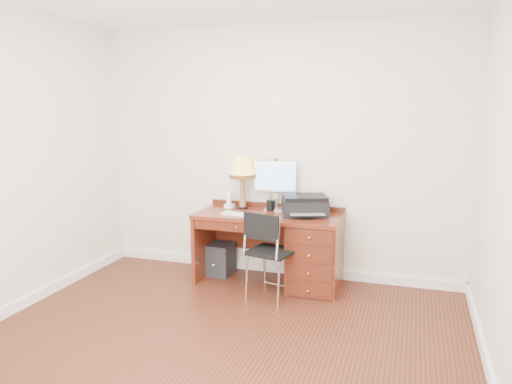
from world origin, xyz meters
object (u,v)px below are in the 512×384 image
(phone, at_px, (229,203))
(equipment_box, at_px, (219,259))
(chair, at_px, (269,247))
(desk, at_px, (299,248))
(printer, at_px, (305,205))
(leg_lamp, at_px, (242,171))
(monitor, at_px, (275,179))

(phone, relative_size, equipment_box, 0.55)
(phone, distance_m, chair, 0.91)
(desk, xyz_separation_m, phone, (-0.82, 0.16, 0.39))
(printer, height_order, equipment_box, printer)
(leg_lamp, relative_size, chair, 0.65)
(monitor, relative_size, printer, 0.96)
(leg_lamp, bearing_deg, chair, -51.43)
(leg_lamp, distance_m, equipment_box, 1.03)
(desk, distance_m, phone, 0.92)
(chair, bearing_deg, leg_lamp, 141.46)
(chair, bearing_deg, phone, 149.47)
(desk, xyz_separation_m, equipment_box, (-0.93, 0.10, -0.24))
(desk, xyz_separation_m, leg_lamp, (-0.67, 0.16, 0.75))
(printer, bearing_deg, phone, 154.00)
(desk, bearing_deg, printer, 58.37)
(desk, height_order, phone, phone)
(printer, distance_m, phone, 0.87)
(leg_lamp, bearing_deg, phone, -178.09)
(phone, bearing_deg, leg_lamp, 12.52)
(printer, height_order, chair, printer)
(monitor, xyz_separation_m, chair, (0.13, -0.68, -0.55))
(monitor, distance_m, printer, 0.46)
(phone, bearing_deg, equipment_box, -138.48)
(monitor, bearing_deg, chair, -82.68)
(monitor, bearing_deg, phone, -174.66)
(monitor, xyz_separation_m, printer, (0.36, -0.17, -0.23))
(leg_lamp, height_order, chair, leg_lamp)
(monitor, distance_m, phone, 0.58)
(equipment_box, bearing_deg, monitor, 16.19)
(monitor, height_order, leg_lamp, leg_lamp)
(chair, xyz_separation_m, equipment_box, (-0.74, 0.54, -0.36))
(equipment_box, bearing_deg, chair, -33.07)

